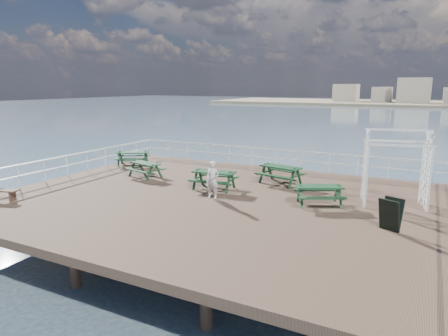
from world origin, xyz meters
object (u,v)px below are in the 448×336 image
at_px(flat_bench_near, 0,192).
at_px(picnic_table_c, 319,191).
at_px(picnic_table_d, 145,167).
at_px(picnic_table_e, 214,176).
at_px(trellis_arbor, 395,172).
at_px(picnic_table_a, 133,155).
at_px(picnic_table_b, 281,171).
at_px(person, 212,180).

bearing_deg(flat_bench_near, picnic_table_c, 9.48).
bearing_deg(picnic_table_d, picnic_table_c, 9.17).
xyz_separation_m(picnic_table_e, flat_bench_near, (-6.88, -5.59, -0.25)).
bearing_deg(flat_bench_near, trellis_arbor, 9.90).
xyz_separation_m(picnic_table_a, picnic_table_b, (9.21, -0.33, 0.04)).
distance_m(picnic_table_e, person, 1.54).
bearing_deg(flat_bench_near, picnic_table_d, 51.71).
bearing_deg(picnic_table_b, picnic_table_e, -122.20).
xyz_separation_m(picnic_table_a, person, (7.56, -4.03, 0.21)).
height_order(picnic_table_b, picnic_table_d, picnic_table_b).
relative_size(picnic_table_d, trellis_arbor, 0.67).
distance_m(picnic_table_a, person, 8.57).
distance_m(picnic_table_c, flat_bench_near, 12.87).
relative_size(picnic_table_b, picnic_table_e, 1.10).
bearing_deg(picnic_table_e, flat_bench_near, -147.07).
relative_size(picnic_table_a, picnic_table_b, 1.02).
bearing_deg(picnic_table_e, person, -69.65).
height_order(picnic_table_a, picnic_table_e, picnic_table_e).
distance_m(picnic_table_b, flat_bench_near, 12.15).
xyz_separation_m(flat_bench_near, person, (7.56, 4.22, 0.44)).
relative_size(picnic_table_a, trellis_arbor, 0.77).
xyz_separation_m(picnic_table_d, trellis_arbor, (11.67, 0.56, 0.79)).
xyz_separation_m(picnic_table_b, person, (-1.65, -3.69, 0.17)).
height_order(picnic_table_c, picnic_table_d, picnic_table_c).
bearing_deg(picnic_table_b, picnic_table_a, -169.22).
relative_size(picnic_table_a, picnic_table_e, 1.12).
bearing_deg(picnic_table_b, trellis_arbor, -1.36).
height_order(picnic_table_a, trellis_arbor, trellis_arbor).
distance_m(picnic_table_b, picnic_table_e, 3.30).
relative_size(picnic_table_a, flat_bench_near, 1.42).
bearing_deg(picnic_table_c, person, 168.51).
relative_size(picnic_table_b, flat_bench_near, 1.40).
distance_m(picnic_table_a, picnic_table_c, 12.07).
relative_size(picnic_table_b, picnic_table_c, 1.01).
distance_m(picnic_table_d, flat_bench_near, 6.62).
relative_size(picnic_table_e, flat_bench_near, 1.27).
height_order(flat_bench_near, person, person).
xyz_separation_m(picnic_table_a, picnic_table_e, (6.88, -2.66, 0.03)).
distance_m(picnic_table_d, person, 5.29).
height_order(picnic_table_e, trellis_arbor, trellis_arbor).
height_order(trellis_arbor, person, trellis_arbor).
bearing_deg(picnic_table_b, flat_bench_near, -126.48).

